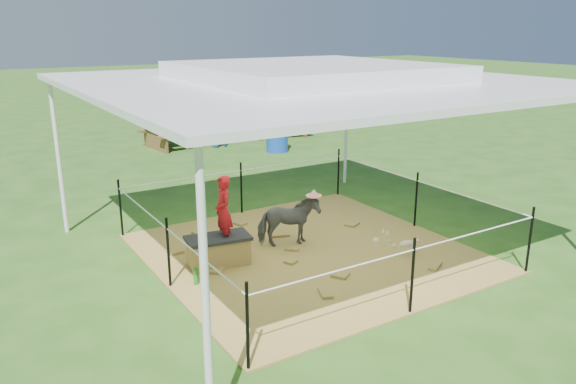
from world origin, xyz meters
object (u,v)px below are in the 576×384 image
picnic_table_far (277,123)px  distant_person (217,126)px  pony (288,221)px  trash_barrel (277,135)px  picnic_table_near (179,133)px  green_bottle (196,276)px  foal (407,242)px  woman (223,204)px  straw_bale (218,252)px

picnic_table_far → distant_person: distant_person is taller
pony → trash_barrel: (3.51, 6.24, 0.04)m
pony → picnic_table_near: pony is taller
green_bottle → foal: (3.12, -0.77, 0.10)m
woman → pony: size_ratio=1.09×
picnic_table_near → picnic_table_far: size_ratio=1.02×
distant_person → foal: bearing=87.2°
green_bottle → trash_barrel: bearing=51.9°
green_bottle → picnic_table_far: (6.54, 8.82, 0.25)m
foal → picnic_table_near: picnic_table_near is taller
trash_barrel → straw_bale: bearing=-127.0°
woman → picnic_table_near: (2.59, 8.43, -0.53)m
woman → green_bottle: bearing=-46.4°
trash_barrel → picnic_table_far: 2.38m
trash_barrel → woman: bearing=-126.4°
straw_bale → pony: (1.26, 0.08, 0.21)m
pony → woman: bearing=109.9°
picnic_table_near → distant_person: size_ratio=1.58×
picnic_table_far → distant_person: 2.46m
picnic_table_near → picnic_table_far: picnic_table_near is taller
pony → picnic_table_near: 8.47m
picnic_table_near → foal: bearing=-98.3°
picnic_table_far → picnic_table_near: bearing=-168.7°
straw_bale → pony: bearing=3.7°
woman → straw_bale: bearing=-81.1°
straw_bale → pony: 1.28m
picnic_table_near → trash_barrel: bearing=-53.0°
straw_bale → green_bottle: size_ratio=3.60×
green_bottle → distant_person: (4.15, 8.25, 0.47)m
green_bottle → distant_person: distant_person is taller
green_bottle → pony: size_ratio=0.25×
foal → picnic_table_near: bearing=93.4°
pony → picnic_table_near: (1.43, 8.35, -0.03)m
trash_barrel → distant_person: size_ratio=0.77×
straw_bale → distant_person: bearing=65.2°
foal → picnic_table_far: picnic_table_far is taller
straw_bale → green_bottle: straw_bale is taller
pony → trash_barrel: bearing=-13.4°
green_bottle → pony: pony is taller
pony → trash_barrel: trash_barrel is taller
straw_bale → trash_barrel: size_ratio=0.91×
picnic_table_far → pony: bearing=-107.3°
pony → straw_bale: bearing=109.6°
woman → foal: size_ratio=1.32×
foal → distant_person: distant_person is taller
woman → trash_barrel: bearing=152.5°
pony → green_bottle: bearing=122.3°
distant_person → straw_bale: bearing=68.9°
pony → picnic_table_near: size_ratio=0.49×
green_bottle → pony: bearing=16.3°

